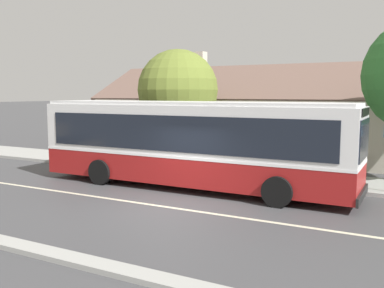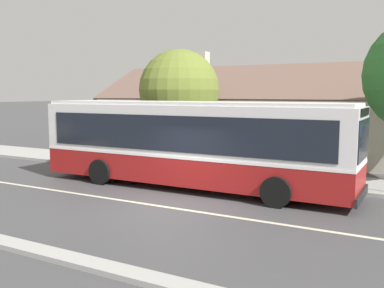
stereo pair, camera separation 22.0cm
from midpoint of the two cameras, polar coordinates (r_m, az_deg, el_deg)
name	(u,v)px [view 2 (the right image)]	position (r m, az deg, el deg)	size (l,w,h in m)	color
ground_plane	(165,207)	(13.75, -3.11, -8.38)	(300.00, 300.00, 0.00)	#424244
sidewalk_far	(238,174)	(18.96, 6.54, -3.96)	(60.00, 3.00, 0.15)	#9E9E99
curb_near	(50,254)	(10.21, -17.77, -13.79)	(60.00, 0.50, 0.12)	#9E9E99
lane_divider_stripe	(165,207)	(13.75, -3.11, -8.37)	(60.00, 0.16, 0.01)	beige
community_building	(281,124)	(26.10, 12.04, 2.59)	(21.50, 8.77, 6.34)	beige
transit_bus	(191,142)	(16.23, 0.19, 0.30)	(12.40, 2.82, 3.28)	maroon
bench_by_building	(109,153)	(22.05, -10.77, -1.21)	(1.81, 0.51, 0.94)	brown
street_tree_secondary	(181,93)	(21.40, -1.23, 6.79)	(3.99, 3.99, 5.76)	#4C3828
bike_rack	(71,147)	(24.19, -15.63, -0.39)	(1.16, 0.06, 0.78)	slate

